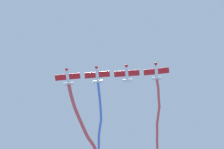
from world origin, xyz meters
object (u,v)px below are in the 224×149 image
object	(u,v)px
airplane_lead	(68,77)
airplane_right_wing	(127,73)
airplane_left_wing	(97,75)
airplane_slot	(156,71)

from	to	relation	value
airplane_lead	airplane_right_wing	world-z (taller)	same
airplane_right_wing	airplane_left_wing	bearing A→B (deg)	-89.41
airplane_left_wing	airplane_slot	xyz separation A→B (m)	(14.62, -5.12, 0.00)
airplane_lead	airplane_slot	xyz separation A→B (m)	(21.93, -7.69, 0.30)
airplane_right_wing	airplane_slot	distance (m)	7.75
airplane_lead	airplane_left_wing	size ratio (longest dim) A/B	1.00
airplane_left_wing	airplane_slot	world-z (taller)	same
airplane_right_wing	airplane_slot	world-z (taller)	airplane_slot
airplane_lead	airplane_left_wing	xyz separation A→B (m)	(7.31, -2.56, 0.30)
airplane_right_wing	airplane_slot	xyz separation A→B (m)	(7.31, -2.56, 0.30)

